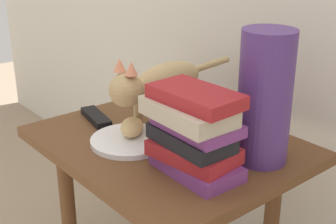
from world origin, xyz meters
TOP-DOWN VIEW (x-y plane):
  - side_table at (0.00, 0.00)m, footprint 0.69×0.56m
  - plate at (-0.05, -0.09)m, footprint 0.21×0.21m
  - bread_roll at (-0.06, -0.08)m, footprint 0.10×0.10m
  - cat at (-0.07, 0.03)m, footprint 0.13×0.48m
  - book_stack at (0.18, -0.07)m, footprint 0.23×0.15m
  - green_vase at (0.24, 0.10)m, footprint 0.13×0.13m
  - candle_jar at (-0.23, 0.10)m, footprint 0.07×0.07m
  - tv_remote at (-0.24, -0.08)m, footprint 0.16×0.07m

SIDE VIEW (x-z plane):
  - side_table at x=0.00m, z-range 0.19..0.75m
  - plate at x=-0.05m, z-range 0.56..0.57m
  - tv_remote at x=-0.24m, z-range 0.56..0.58m
  - candle_jar at x=-0.23m, z-range 0.55..0.64m
  - bread_roll at x=-0.06m, z-range 0.57..0.62m
  - book_stack at x=0.18m, z-range 0.56..0.76m
  - cat at x=-0.07m, z-range 0.57..0.80m
  - green_vase at x=0.24m, z-range 0.56..0.88m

